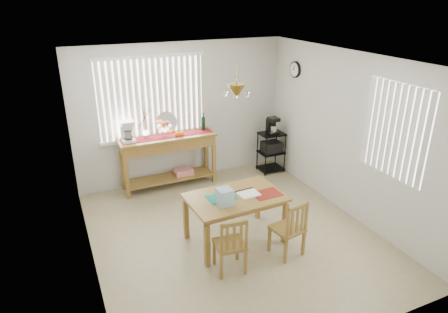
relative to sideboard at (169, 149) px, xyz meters
name	(u,v)px	position (x,y,z in m)	size (l,w,h in m)	color
ground	(233,235)	(0.36, -1.98, -0.75)	(4.00, 4.50, 0.01)	tan
room_shell	(234,128)	(0.37, -1.97, 0.95)	(4.20, 4.70, 2.70)	silver
sideboard	(169,149)	(0.00, 0.00, 0.00)	(1.75, 0.49, 0.99)	olive
sideboard_items	(150,130)	(-0.31, 0.02, 0.40)	(1.67, 0.42, 0.76)	maroon
wire_cart	(271,148)	(2.06, -0.18, -0.25)	(0.48, 0.38, 0.81)	black
cart_items	(272,126)	(2.06, -0.17, 0.22)	(0.19, 0.23, 0.33)	black
dining_table	(235,201)	(0.34, -2.11, -0.10)	(1.38, 0.92, 0.72)	olive
table_items	(231,196)	(0.21, -2.23, 0.07)	(1.05, 0.47, 0.23)	#157B6D
chair_left	(231,245)	(-0.03, -2.74, -0.34)	(0.42, 0.42, 0.81)	olive
chair_right	(289,229)	(0.85, -2.74, -0.33)	(0.45, 0.45, 0.83)	olive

